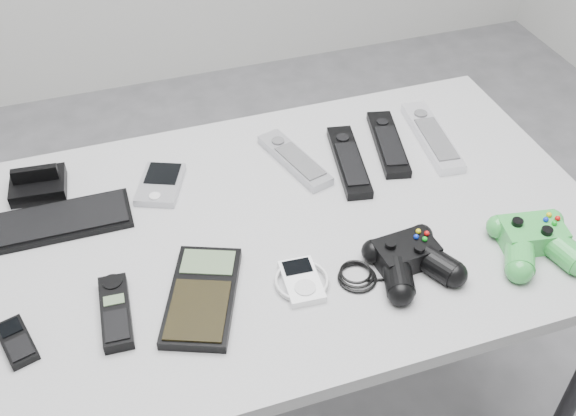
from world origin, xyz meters
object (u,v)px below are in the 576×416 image
object	(u,v)px
remote_black_a	(349,161)
remote_silver_b	(432,136)
remote_black_b	(388,143)
cordless_handset	(116,312)
desk	(300,244)
pda	(160,184)
mp3_player	(302,281)
calculator	(202,296)
controller_black	(410,258)
controller_green	(536,239)
pda_keyboard	(63,220)
remote_silver_a	(294,159)
mobile_phone	(16,341)

from	to	relation	value
remote_black_a	remote_silver_b	size ratio (longest dim) A/B	0.93
remote_black_b	cordless_handset	size ratio (longest dim) A/B	1.48
desk	pda	distance (m)	0.28
remote_black_a	mp3_player	bearing A→B (deg)	-115.18
calculator	remote_black_b	bearing A→B (deg)	53.56
controller_black	controller_green	bearing A→B (deg)	-12.12
controller_green	mp3_player	bearing A→B (deg)	-177.20
pda_keyboard	mp3_player	world-z (taller)	mp3_player
pda	cordless_handset	world-z (taller)	cordless_handset
pda_keyboard	remote_silver_a	distance (m)	0.43
controller_black	mobile_phone	bearing A→B (deg)	171.33
desk	mobile_phone	xyz separation A→B (m)	(-0.47, -0.12, 0.07)
desk	remote_silver_a	distance (m)	0.17
remote_black_b	cordless_handset	xyz separation A→B (m)	(-0.56, -0.26, 0.00)
remote_black_a	remote_black_b	distance (m)	0.10
remote_silver_b	remote_silver_a	bearing A→B (deg)	-176.79
remote_silver_a	mp3_player	world-z (taller)	remote_silver_a
remote_black_a	remote_black_b	bearing A→B (deg)	27.56
desk	mp3_player	distance (m)	0.16
mobile_phone	controller_green	xyz separation A→B (m)	(0.81, -0.07, 0.02)
remote_silver_b	mp3_player	bearing A→B (deg)	-136.59
remote_silver_b	controller_green	distance (m)	0.33
mobile_phone	controller_black	world-z (taller)	controller_black
calculator	pda	bearing A→B (deg)	114.26
desk	remote_silver_a	xyz separation A→B (m)	(0.04, 0.15, 0.07)
cordless_handset	mp3_player	world-z (taller)	cordless_handset
mobile_phone	cordless_handset	distance (m)	0.14
pda_keyboard	cordless_handset	world-z (taller)	cordless_handset
pda	remote_black_a	world-z (taller)	remote_black_a
remote_silver_a	remote_black_b	bearing A→B (deg)	-18.11
desk	mobile_phone	bearing A→B (deg)	-165.62
remote_silver_b	controller_black	size ratio (longest dim) A/B	0.95
remote_black_a	mobile_phone	size ratio (longest dim) A/B	2.37
pda	remote_silver_b	size ratio (longest dim) A/B	0.51
pda	mobile_phone	world-z (taller)	pda
pda_keyboard	remote_silver_b	distance (m)	0.71
pda	desk	bearing A→B (deg)	-14.10
pda_keyboard	mobile_phone	world-z (taller)	same
pda_keyboard	remote_silver_b	world-z (taller)	remote_silver_b
mobile_phone	controller_black	distance (m)	0.60
remote_black_b	remote_silver_b	distance (m)	0.09
controller_black	calculator	bearing A→B (deg)	168.49
cordless_handset	mp3_player	bearing A→B (deg)	-2.10
controller_black	pda	bearing A→B (deg)	131.68
pda_keyboard	cordless_handset	xyz separation A→B (m)	(0.06, -0.23, 0.00)
calculator	controller_black	distance (m)	0.33
calculator	mobile_phone	bearing A→B (deg)	-158.56
pda_keyboard	remote_silver_a	xyz separation A→B (m)	(0.43, 0.03, 0.00)
pda_keyboard	controller_black	bearing A→B (deg)	-28.14
controller_black	controller_green	size ratio (longest dim) A/B	1.53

